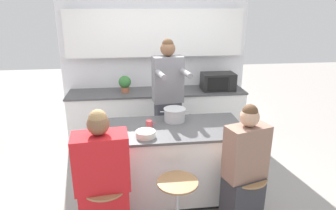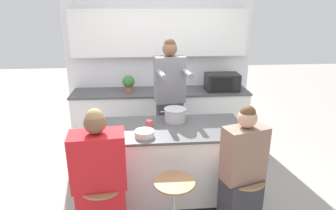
% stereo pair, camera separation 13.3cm
% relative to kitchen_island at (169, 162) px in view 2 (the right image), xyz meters
% --- Properties ---
extents(ground_plane, '(16.00, 16.00, 0.00)m').
position_rel_kitchen_island_xyz_m(ground_plane, '(0.00, 0.00, -0.46)').
color(ground_plane, gray).
extents(wall_back, '(3.10, 0.22, 2.70)m').
position_rel_kitchen_island_xyz_m(wall_back, '(0.00, 1.82, 1.08)').
color(wall_back, white).
rests_on(wall_back, ground_plane).
extents(back_counter, '(2.88, 0.61, 0.91)m').
position_rel_kitchen_island_xyz_m(back_counter, '(0.00, 1.53, -0.00)').
color(back_counter, white).
rests_on(back_counter, ground_plane).
extents(kitchen_island, '(1.75, 0.81, 0.91)m').
position_rel_kitchen_island_xyz_m(kitchen_island, '(0.00, 0.00, 0.00)').
color(kitchen_island, black).
rests_on(kitchen_island, ground_plane).
extents(bar_stool_leftmost, '(0.41, 0.41, 0.63)m').
position_rel_kitchen_island_xyz_m(bar_stool_leftmost, '(-0.70, -0.70, -0.09)').
color(bar_stool_leftmost, '#997047').
rests_on(bar_stool_leftmost, ground_plane).
extents(bar_stool_center, '(0.41, 0.41, 0.63)m').
position_rel_kitchen_island_xyz_m(bar_stool_center, '(0.00, -0.69, -0.09)').
color(bar_stool_center, '#997047').
rests_on(bar_stool_center, ground_plane).
extents(bar_stool_rightmost, '(0.41, 0.41, 0.63)m').
position_rel_kitchen_island_xyz_m(bar_stool_rightmost, '(0.70, -0.68, -0.09)').
color(bar_stool_rightmost, '#997047').
rests_on(bar_stool_rightmost, ground_plane).
extents(person_cooking, '(0.47, 0.61, 1.85)m').
position_rel_kitchen_island_xyz_m(person_cooking, '(0.07, 0.70, 0.47)').
color(person_cooking, '#383842').
rests_on(person_cooking, ground_plane).
extents(person_wrapped_blanket, '(0.53, 0.33, 1.41)m').
position_rel_kitchen_island_xyz_m(person_wrapped_blanket, '(-0.71, -0.69, 0.20)').
color(person_wrapped_blanket, red).
rests_on(person_wrapped_blanket, ground_plane).
extents(person_seated_near, '(0.46, 0.36, 1.40)m').
position_rel_kitchen_island_xyz_m(person_seated_near, '(0.67, -0.69, 0.17)').
color(person_seated_near, '#333338').
rests_on(person_seated_near, ground_plane).
extents(cooking_pot, '(0.35, 0.27, 0.16)m').
position_rel_kitchen_island_xyz_m(cooking_pot, '(0.10, 0.20, 0.53)').
color(cooking_pot, '#B7BABC').
rests_on(cooking_pot, kitchen_island).
extents(fruit_bowl, '(0.21, 0.21, 0.07)m').
position_rel_kitchen_island_xyz_m(fruit_bowl, '(-0.28, -0.23, 0.49)').
color(fruit_bowl, silver).
rests_on(fruit_bowl, kitchen_island).
extents(coffee_cup_near, '(0.10, 0.07, 0.08)m').
position_rel_kitchen_island_xyz_m(coffee_cup_near, '(-0.22, 0.05, 0.49)').
color(coffee_cup_near, '#DB4C51').
rests_on(coffee_cup_near, kitchen_island).
extents(microwave, '(0.54, 0.34, 0.28)m').
position_rel_kitchen_island_xyz_m(microwave, '(1.01, 1.49, 0.59)').
color(microwave, black).
rests_on(microwave, back_counter).
extents(potted_plant, '(0.20, 0.20, 0.27)m').
position_rel_kitchen_island_xyz_m(potted_plant, '(-0.52, 1.53, 0.60)').
color(potted_plant, '#A86042').
rests_on(potted_plant, back_counter).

